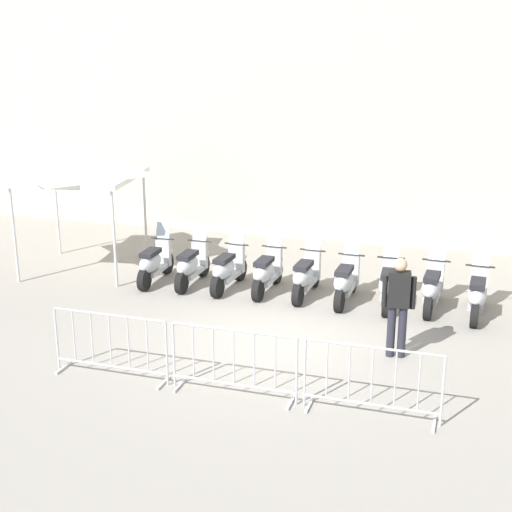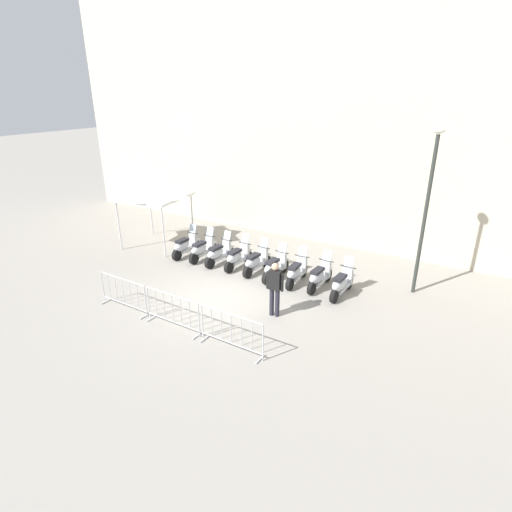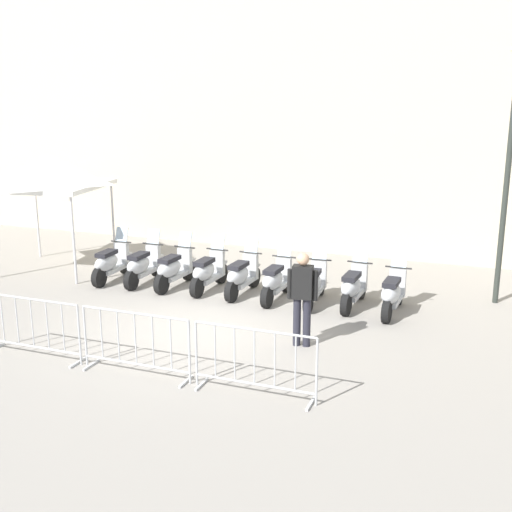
{
  "view_description": "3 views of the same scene",
  "coord_description": "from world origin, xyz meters",
  "px_view_note": "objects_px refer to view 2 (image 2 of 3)",
  "views": [
    {
      "loc": [
        1.32,
        -11.45,
        5.01
      ],
      "look_at": [
        -0.59,
        1.93,
        0.98
      ],
      "focal_mm": 49.23,
      "sensor_mm": 36.0,
      "label": 1
    },
    {
      "loc": [
        5.66,
        -10.46,
        6.25
      ],
      "look_at": [
        0.54,
        1.99,
        0.85
      ],
      "focal_mm": 28.08,
      "sensor_mm": 36.0,
      "label": 2
    },
    {
      "loc": [
        3.41,
        -10.92,
        4.36
      ],
      "look_at": [
        0.84,
        1.75,
        1.09
      ],
      "focal_mm": 43.89,
      "sensor_mm": 36.0,
      "label": 3
    }
  ],
  "objects_px": {
    "motorcycle_0": "(185,246)",
    "barrier_segment_0": "(124,294)",
    "motorcycle_7": "(319,277)",
    "motorcycle_5": "(275,267)",
    "motorcycle_3": "(237,257)",
    "barrier_segment_2": "(231,332)",
    "motorcycle_6": "(296,272)",
    "street_lamp": "(428,198)",
    "motorcycle_4": "(256,262)",
    "motorcycle_8": "(341,284)",
    "motorcycle_1": "(202,249)",
    "canopy_tent": "(154,189)",
    "barrier_segment_1": "(173,311)",
    "officer_near_row_end": "(275,286)",
    "motorcycle_2": "(219,253)"
  },
  "relations": [
    {
      "from": "barrier_segment_1",
      "to": "officer_near_row_end",
      "type": "bearing_deg",
      "value": 35.41
    },
    {
      "from": "motorcycle_1",
      "to": "motorcycle_3",
      "type": "relative_size",
      "value": 1.0
    },
    {
      "from": "motorcycle_0",
      "to": "street_lamp",
      "type": "bearing_deg",
      "value": 0.79
    },
    {
      "from": "motorcycle_8",
      "to": "barrier_segment_2",
      "type": "relative_size",
      "value": 0.89
    },
    {
      "from": "motorcycle_1",
      "to": "canopy_tent",
      "type": "bearing_deg",
      "value": 163.13
    },
    {
      "from": "canopy_tent",
      "to": "motorcycle_1",
      "type": "bearing_deg",
      "value": -16.87
    },
    {
      "from": "motorcycle_5",
      "to": "street_lamp",
      "type": "height_order",
      "value": "street_lamp"
    },
    {
      "from": "motorcycle_0",
      "to": "barrier_segment_0",
      "type": "distance_m",
      "value": 4.63
    },
    {
      "from": "officer_near_row_end",
      "to": "barrier_segment_2",
      "type": "bearing_deg",
      "value": -102.05
    },
    {
      "from": "street_lamp",
      "to": "motorcycle_4",
      "type": "bearing_deg",
      "value": -174.04
    },
    {
      "from": "motorcycle_3",
      "to": "motorcycle_8",
      "type": "xyz_separation_m",
      "value": [
        4.18,
        -0.82,
        0.0
      ]
    },
    {
      "from": "motorcycle_2",
      "to": "motorcycle_3",
      "type": "distance_m",
      "value": 0.86
    },
    {
      "from": "motorcycle_2",
      "to": "street_lamp",
      "type": "bearing_deg",
      "value": 2.73
    },
    {
      "from": "street_lamp",
      "to": "motorcycle_1",
      "type": "bearing_deg",
      "value": -178.64
    },
    {
      "from": "motorcycle_3",
      "to": "motorcycle_4",
      "type": "bearing_deg",
      "value": -10.21
    },
    {
      "from": "motorcycle_5",
      "to": "motorcycle_7",
      "type": "relative_size",
      "value": 1.0
    },
    {
      "from": "motorcycle_4",
      "to": "motorcycle_5",
      "type": "distance_m",
      "value": 0.86
    },
    {
      "from": "motorcycle_5",
      "to": "motorcycle_8",
      "type": "xyz_separation_m",
      "value": [
        2.52,
        -0.45,
        0.0
      ]
    },
    {
      "from": "motorcycle_4",
      "to": "barrier_segment_1",
      "type": "xyz_separation_m",
      "value": [
        -0.74,
        -4.46,
        0.07
      ]
    },
    {
      "from": "motorcycle_1",
      "to": "motorcycle_4",
      "type": "height_order",
      "value": "same"
    },
    {
      "from": "motorcycle_5",
      "to": "motorcycle_8",
      "type": "relative_size",
      "value": 1.0
    },
    {
      "from": "motorcycle_4",
      "to": "motorcycle_5",
      "type": "xyz_separation_m",
      "value": [
        0.83,
        -0.22,
        0.0
      ]
    },
    {
      "from": "motorcycle_0",
      "to": "motorcycle_8",
      "type": "height_order",
      "value": "same"
    },
    {
      "from": "barrier_segment_0",
      "to": "barrier_segment_1",
      "type": "height_order",
      "value": "same"
    },
    {
      "from": "motorcycle_1",
      "to": "canopy_tent",
      "type": "xyz_separation_m",
      "value": [
        -2.73,
        0.83,
        2.06
      ]
    },
    {
      "from": "motorcycle_3",
      "to": "motorcycle_6",
      "type": "height_order",
      "value": "same"
    },
    {
      "from": "motorcycle_7",
      "to": "motorcycle_5",
      "type": "bearing_deg",
      "value": 174.23
    },
    {
      "from": "motorcycle_5",
      "to": "street_lamp",
      "type": "distance_m",
      "value": 5.6
    },
    {
      "from": "motorcycle_1",
      "to": "motorcycle_8",
      "type": "bearing_deg",
      "value": -10.22
    },
    {
      "from": "motorcycle_3",
      "to": "motorcycle_8",
      "type": "distance_m",
      "value": 4.26
    },
    {
      "from": "motorcycle_3",
      "to": "barrier_segment_2",
      "type": "height_order",
      "value": "motorcycle_3"
    },
    {
      "from": "street_lamp",
      "to": "motorcycle_5",
      "type": "bearing_deg",
      "value": -170.41
    },
    {
      "from": "motorcycle_7",
      "to": "motorcycle_4",
      "type": "bearing_deg",
      "value": 171.16
    },
    {
      "from": "motorcycle_2",
      "to": "motorcycle_4",
      "type": "bearing_deg",
      "value": -7.94
    },
    {
      "from": "motorcycle_1",
      "to": "street_lamp",
      "type": "relative_size",
      "value": 0.32
    },
    {
      "from": "motorcycle_3",
      "to": "canopy_tent",
      "type": "distance_m",
      "value": 4.98
    },
    {
      "from": "motorcycle_3",
      "to": "barrier_segment_2",
      "type": "distance_m",
      "value": 5.38
    },
    {
      "from": "barrier_segment_2",
      "to": "motorcycle_7",
      "type": "bearing_deg",
      "value": 74.22
    },
    {
      "from": "motorcycle_4",
      "to": "canopy_tent",
      "type": "height_order",
      "value": "canopy_tent"
    },
    {
      "from": "motorcycle_7",
      "to": "barrier_segment_0",
      "type": "bearing_deg",
      "value": -144.71
    },
    {
      "from": "canopy_tent",
      "to": "motorcycle_7",
      "type": "bearing_deg",
      "value": -11.7
    },
    {
      "from": "motorcycle_2",
      "to": "street_lamp",
      "type": "xyz_separation_m",
      "value": [
        7.27,
        0.35,
        2.84
      ]
    },
    {
      "from": "motorcycle_1",
      "to": "barrier_segment_2",
      "type": "distance_m",
      "value": 6.43
    },
    {
      "from": "motorcycle_0",
      "to": "motorcycle_7",
      "type": "xyz_separation_m",
      "value": [
        5.9,
        -0.85,
        0.0
      ]
    },
    {
      "from": "canopy_tent",
      "to": "motorcycle_6",
      "type": "bearing_deg",
      "value": -12.64
    },
    {
      "from": "motorcycle_2",
      "to": "motorcycle_4",
      "type": "distance_m",
      "value": 1.71
    },
    {
      "from": "motorcycle_1",
      "to": "motorcycle_6",
      "type": "relative_size",
      "value": 1.0
    },
    {
      "from": "motorcycle_0",
      "to": "canopy_tent",
      "type": "bearing_deg",
      "value": 158.02
    },
    {
      "from": "barrier_segment_0",
      "to": "barrier_segment_1",
      "type": "bearing_deg",
      "value": -9.41
    },
    {
      "from": "motorcycle_3",
      "to": "motorcycle_7",
      "type": "bearing_deg",
      "value": -9.18
    }
  ]
}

